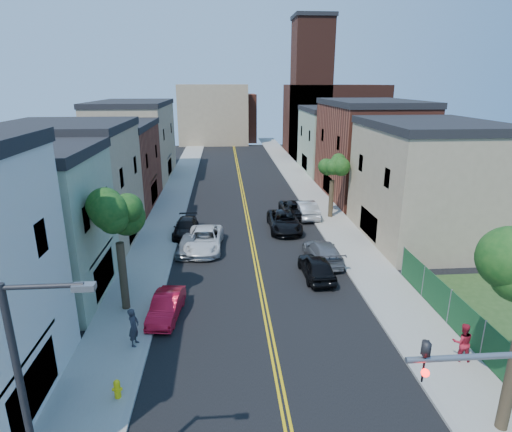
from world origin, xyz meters
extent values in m
cube|color=gray|center=(-7.90, 40.00, 0.07)|extent=(3.20, 100.00, 0.15)
cube|color=gray|center=(7.90, 40.00, 0.07)|extent=(3.20, 100.00, 0.15)
cube|color=gray|center=(-6.15, 40.00, 0.07)|extent=(0.30, 100.00, 0.15)
cube|color=gray|center=(6.15, 40.00, 0.07)|extent=(0.30, 100.00, 0.15)
cube|color=gray|center=(-14.00, 16.00, 4.25)|extent=(9.00, 8.00, 8.50)
cube|color=#998466|center=(-14.00, 25.00, 4.50)|extent=(9.00, 10.00, 9.00)
cube|color=brown|center=(-14.00, 36.00, 4.00)|extent=(9.00, 12.00, 8.00)
cube|color=#998466|center=(-14.00, 50.00, 4.75)|extent=(9.00, 16.00, 9.50)
cube|color=#998466|center=(14.00, 24.00, 4.50)|extent=(9.00, 12.00, 9.00)
cube|color=brown|center=(14.00, 38.00, 5.00)|extent=(9.00, 14.00, 10.00)
cube|color=gray|center=(14.00, 52.00, 4.25)|extent=(9.00, 12.00, 8.50)
cube|color=#4C2319|center=(17.50, 68.00, 6.00)|extent=(16.00, 14.00, 12.00)
cube|color=#4C2319|center=(12.50, 64.00, 11.00)|extent=(6.00, 6.00, 22.00)
cube|color=black|center=(12.50, 64.00, 22.30)|extent=(6.40, 6.40, 0.60)
cube|color=#998466|center=(-4.00, 82.00, 6.00)|extent=(14.00, 8.00, 12.00)
cube|color=brown|center=(0.00, 86.00, 5.00)|extent=(10.00, 8.00, 10.00)
cube|color=#143F1E|center=(9.50, 9.50, 1.10)|extent=(0.04, 15.00, 1.90)
cylinder|color=#332819|center=(-7.90, 14.00, 2.13)|extent=(0.44, 0.44, 3.96)
sphere|color=#103D11|center=(-7.90, 14.00, 6.45)|extent=(5.20, 5.20, 5.20)
sphere|color=#103D11|center=(-7.38, 13.61, 7.49)|extent=(3.90, 3.90, 3.90)
sphere|color=#103D11|center=(-8.42, 14.52, 5.93)|extent=(3.64, 3.64, 3.64)
cylinder|color=#332819|center=(7.90, 4.00, 2.35)|extent=(0.44, 0.44, 4.40)
sphere|color=#103D11|center=(7.32, 4.58, 6.58)|extent=(4.06, 4.06, 4.06)
cylinder|color=#332819|center=(7.90, 30.00, 1.91)|extent=(0.44, 0.44, 3.52)
sphere|color=#103D11|center=(7.90, 30.00, 5.65)|extent=(4.40, 4.40, 4.40)
sphere|color=#103D11|center=(8.34, 29.67, 6.53)|extent=(3.30, 3.30, 3.30)
sphere|color=#103D11|center=(7.46, 30.44, 5.21)|extent=(3.08, 3.08, 3.08)
imported|color=black|center=(2.00, -0.50, 6.70)|extent=(0.16, 0.20, 1.00)
sphere|color=#FF0C0C|center=(2.00, -0.62, 6.50)|extent=(0.18, 0.18, 0.18)
cylinder|color=black|center=(-7.20, 1.00, 4.15)|extent=(0.18, 0.18, 8.00)
cylinder|color=black|center=(-6.30, 1.00, 8.05)|extent=(1.80, 0.12, 0.12)
cube|color=slate|center=(-5.40, 1.00, 8.00)|extent=(0.50, 0.25, 0.15)
imported|color=red|center=(-5.50, 13.05, 0.66)|extent=(1.86, 4.16, 1.32)
imported|color=silver|center=(-3.80, 22.87, 0.80)|extent=(3.01, 5.93, 1.61)
imported|color=slate|center=(-4.97, 22.21, 0.67)|extent=(1.93, 4.06, 1.34)
imported|color=black|center=(-5.50, 26.25, 0.68)|extent=(2.06, 4.72, 1.35)
imported|color=#5B5D63|center=(4.82, 19.94, 0.74)|extent=(2.36, 5.23, 1.49)
imported|color=black|center=(3.80, 17.33, 0.78)|extent=(1.99, 4.61, 1.55)
imported|color=#A8AAB0|center=(5.50, 30.44, 0.83)|extent=(2.12, 5.15, 1.66)
imported|color=black|center=(4.50, 30.98, 0.78)|extent=(2.81, 5.71, 1.56)
imported|color=black|center=(3.00, 26.89, 0.79)|extent=(2.68, 5.74, 1.59)
imported|color=#292A32|center=(-6.70, 10.35, 1.12)|extent=(0.59, 0.79, 1.95)
imported|color=#A4192A|center=(8.52, 7.98, 1.08)|extent=(1.03, 0.87, 1.86)
cylinder|color=yellow|center=(-6.70, 6.70, 0.48)|extent=(0.27, 0.27, 0.66)
sphere|color=yellow|center=(-6.70, 6.70, 0.85)|extent=(0.27, 0.27, 0.27)
cylinder|color=yellow|center=(-6.70, 6.70, 0.54)|extent=(0.40, 0.13, 0.13)
cylinder|color=yellow|center=(-6.70, 6.70, 0.54)|extent=(0.13, 0.40, 0.13)
camera|label=1|loc=(-2.19, -7.89, 12.42)|focal=29.66mm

